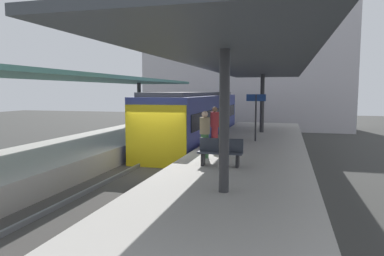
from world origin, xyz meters
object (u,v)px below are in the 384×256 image
Objects in this scene: passenger_mid_platform at (205,134)px; passenger_far_end at (140,119)px; commuter_train at (196,119)px; passenger_near_bench at (215,126)px; platform_sign at (256,107)px; platform_bench at (221,151)px.

passenger_far_end reaches higher than passenger_mid_platform.
commuter_train is 8.03× the size of passenger_mid_platform.
passenger_mid_platform is at bearing -73.39° from commuter_train.
passenger_far_end is (-2.39, -2.64, 0.17)m from commuter_train.
passenger_near_bench is 1.03× the size of passenger_mid_platform.
commuter_train reaches higher than passenger_mid_platform.
platform_sign is 2.86m from passenger_near_bench.
platform_bench is (3.20, -9.26, -0.26)m from commuter_train.
platform_sign is 6.25m from passenger_far_end.
passenger_mid_platform is at bearing -106.02° from platform_sign.
platform_sign is 1.28× the size of passenger_far_end.
commuter_train is 7.81× the size of passenger_near_bench.
platform_bench is at bearing -75.69° from passenger_near_bench.
passenger_near_bench is (2.28, -5.68, 0.16)m from commuter_train.
platform_bench is at bearing -56.16° from passenger_mid_platform.
platform_sign is at bearing 57.33° from passenger_near_bench.
passenger_near_bench reaches higher than passenger_mid_platform.
passenger_near_bench is at bearing -33.02° from passenger_far_end.
passenger_far_end reaches higher than platform_bench.
platform_bench is 3.72m from passenger_near_bench.
platform_sign is (0.58, 5.91, 1.16)m from platform_bench.
platform_sign reaches higher than platform_bench.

